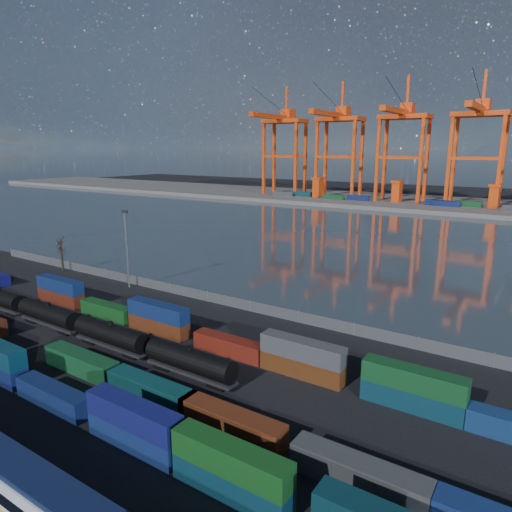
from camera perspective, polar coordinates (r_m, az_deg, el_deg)
The scene contains 14 objects.
ground at distance 64.81m, azimuth -15.22°, elevation -13.83°, with size 700.00×700.00×0.00m, color black.
harbor_water at distance 151.82m, azimuth 15.79°, elevation 1.77°, with size 700.00×700.00×0.00m, color #2F3D44.
far_quay at distance 252.77m, azimuth 23.21°, elevation 5.86°, with size 700.00×70.00×2.00m, color #514F4C.
passenger_train at distance 45.77m, azimuth -28.73°, elevation -23.57°, with size 78.12×3.23×5.53m.
container_row_south at distance 48.74m, azimuth -13.89°, elevation -20.50°, with size 139.00×2.31×4.92m.
container_row_mid at distance 49.32m, azimuth -1.34°, elevation -20.51°, with size 142.29×2.52×5.38m.
container_row_north at distance 65.93m, azimuth -2.06°, elevation -10.97°, with size 141.05×2.35×5.00m.
tanker_string at distance 90.12m, azimuth -27.12°, elevation -5.59°, with size 91.37×2.98×4.26m.
waterfront_fence at distance 83.75m, azimuth -0.76°, elevation -6.27°, with size 160.12×0.12×2.20m.
bare_tree at distance 119.10m, azimuth -23.15°, elevation 0.30°, with size 2.27×2.36×8.87m.
yard_light_mast at distance 99.61m, azimuth -15.88°, elevation 1.35°, with size 1.60×0.40×16.60m.
gantry_cranes at distance 246.30m, azimuth 21.99°, elevation 14.80°, with size 199.76×47.55×64.39m.
quay_containers at distance 240.60m, azimuth 20.04°, elevation 6.36°, with size 172.58×10.99×2.60m.
straddle_carriers at distance 242.77m, azimuth 22.34°, elevation 7.30°, with size 140.00×7.00×11.10m.
Camera 1 is at (44.36, -37.26, 29.05)m, focal length 32.00 mm.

